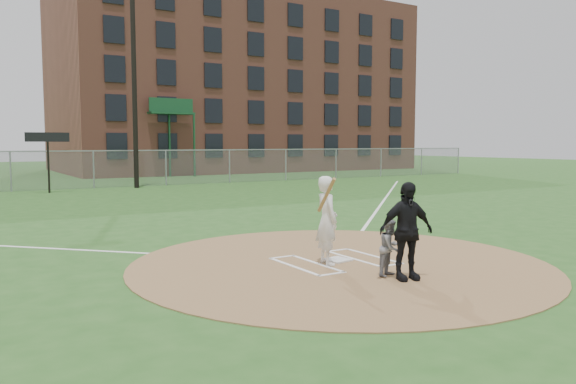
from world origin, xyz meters
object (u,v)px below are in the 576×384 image
catcher (390,247)px  umpire (406,231)px  home_plate (337,260)px  batter_at_plate (327,220)px

catcher → umpire: (0.05, -0.35, 0.35)m
catcher → home_plate: bearing=68.1°
umpire → batter_at_plate: bearing=118.3°
catcher → umpire: umpire is taller
catcher → batter_at_plate: batter_at_plate is taller
home_plate → catcher: bearing=-88.8°
batter_at_plate → home_plate: bearing=23.1°
home_plate → catcher: size_ratio=0.45×
catcher → batter_at_plate: (-0.41, 1.40, 0.36)m
home_plate → batter_at_plate: bearing=-156.9°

